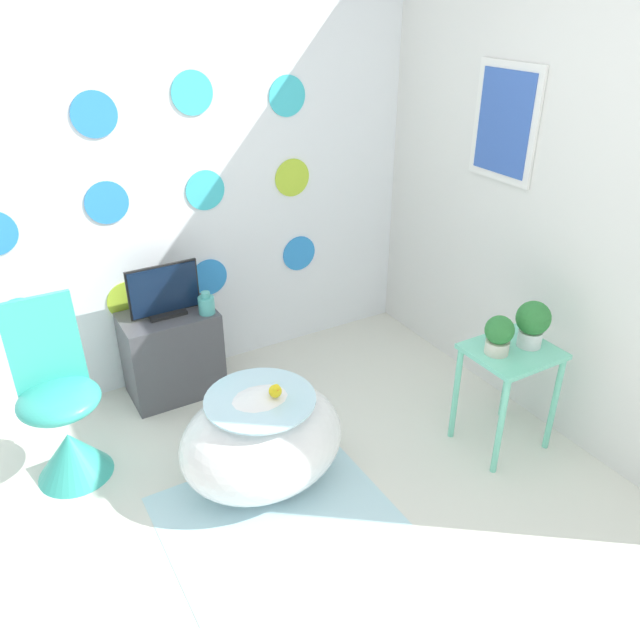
{
  "coord_description": "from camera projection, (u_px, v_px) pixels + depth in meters",
  "views": [
    {
      "loc": [
        -0.91,
        -1.24,
        2.19
      ],
      "look_at": [
        0.4,
        1.01,
        0.78
      ],
      "focal_mm": 35.0,
      "sensor_mm": 36.0,
      "label": 1
    }
  ],
  "objects": [
    {
      "name": "ground_plane",
      "position": [
        362.0,
        633.0,
        2.39
      ],
      "size": [
        12.0,
        12.0,
        0.0
      ],
      "primitive_type": "plane",
      "color": "silver"
    },
    {
      "name": "wall_back_dotted",
      "position": [
        153.0,
        169.0,
        3.39
      ],
      "size": [
        4.23,
        0.05,
        2.6
      ],
      "color": "white",
      "rests_on": "ground_plane"
    },
    {
      "name": "wall_right",
      "position": [
        517.0,
        173.0,
        3.29
      ],
      "size": [
        0.06,
        3.11,
        2.6
      ],
      "color": "silver",
      "rests_on": "ground_plane"
    },
    {
      "name": "rug",
      "position": [
        274.0,
        512.0,
        2.93
      ],
      "size": [
        1.03,
        0.79,
        0.01
      ],
      "color": "silver",
      "rests_on": "ground_plane"
    },
    {
      "name": "bathtub",
      "position": [
        262.0,
        441.0,
        2.98
      ],
      "size": [
        0.8,
        0.63,
        0.53
      ],
      "color": "white",
      "rests_on": "ground_plane"
    },
    {
      "name": "rubber_duck",
      "position": [
        275.0,
        390.0,
        2.83
      ],
      "size": [
        0.06,
        0.07,
        0.07
      ],
      "color": "yellow",
      "rests_on": "bathtub"
    },
    {
      "name": "chair",
      "position": [
        65.0,
        426.0,
        3.04
      ],
      "size": [
        0.39,
        0.39,
        0.92
      ],
      "color": "#38B2A3",
      "rests_on": "ground_plane"
    },
    {
      "name": "tv_cabinet",
      "position": [
        172.0,
        354.0,
        3.67
      ],
      "size": [
        0.53,
        0.35,
        0.53
      ],
      "color": "#4C4C51",
      "rests_on": "ground_plane"
    },
    {
      "name": "tv",
      "position": [
        164.0,
        293.0,
        3.49
      ],
      "size": [
        0.4,
        0.12,
        0.3
      ],
      "color": "black",
      "rests_on": "tv_cabinet"
    },
    {
      "name": "vase",
      "position": [
        206.0,
        304.0,
        3.54
      ],
      "size": [
        0.09,
        0.09,
        0.13
      ],
      "color": "#51B2AD",
      "rests_on": "tv_cabinet"
    },
    {
      "name": "side_table",
      "position": [
        509.0,
        370.0,
        3.16
      ],
      "size": [
        0.43,
        0.38,
        0.58
      ],
      "color": "#72D8B7",
      "rests_on": "ground_plane"
    },
    {
      "name": "potted_plant_left",
      "position": [
        499.0,
        334.0,
        3.03
      ],
      "size": [
        0.14,
        0.14,
        0.2
      ],
      "color": "beige",
      "rests_on": "side_table"
    },
    {
      "name": "potted_plant_right",
      "position": [
        533.0,
        322.0,
        3.08
      ],
      "size": [
        0.17,
        0.17,
        0.24
      ],
      "color": "white",
      "rests_on": "side_table"
    }
  ]
}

